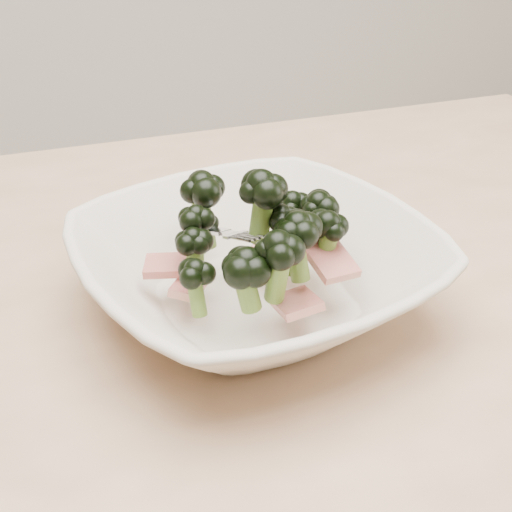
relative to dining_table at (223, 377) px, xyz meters
name	(u,v)px	position (x,y,z in m)	size (l,w,h in m)	color
dining_table	(223,377)	(0.00, 0.00, 0.00)	(1.20, 0.80, 0.75)	tan
broccoli_dish	(256,266)	(0.02, -0.03, 0.14)	(0.35, 0.35, 0.14)	beige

